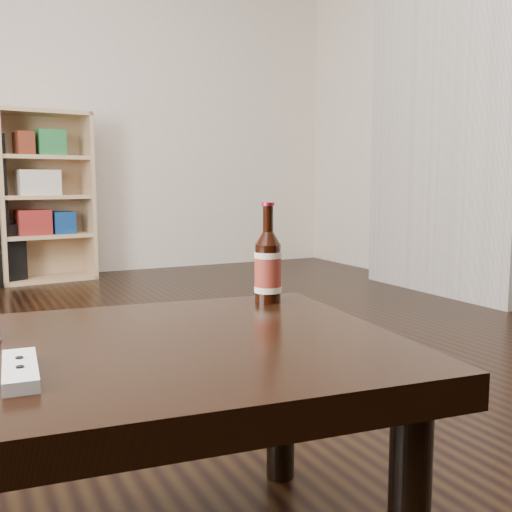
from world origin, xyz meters
name	(u,v)px	position (x,y,z in m)	size (l,w,h in m)	color
floor	(129,432)	(0.00, 0.00, -0.01)	(5.00, 6.00, 0.01)	black
wall_back	(11,86)	(0.00, 3.01, 1.35)	(5.00, 0.02, 2.70)	beige
chimney_breast	(455,71)	(2.35, 1.20, 1.35)	(0.30, 1.20, 2.70)	silver
bookshelf	(43,193)	(0.15, 2.79, 0.61)	(0.66, 0.36, 1.17)	tan
coffee_table	(64,385)	(-0.26, -0.62, 0.37)	(1.19, 0.77, 0.42)	black
beer_bottle	(268,267)	(0.22, -0.41, 0.50)	(0.07, 0.07, 0.22)	black
remote	(20,370)	(-0.33, -0.72, 0.43)	(0.06, 0.17, 0.02)	silver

